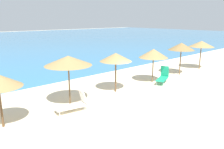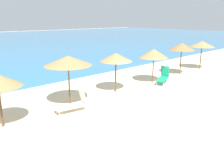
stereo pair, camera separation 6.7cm
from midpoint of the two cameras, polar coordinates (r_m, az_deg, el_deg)
ground_plane at (r=13.63m, az=6.93°, el=-6.39°), size 160.00×160.00×0.00m
beach_umbrella_2 at (r=12.28m, az=-11.16°, el=3.44°), size 2.55×2.55×2.80m
beach_umbrella_3 at (r=14.45m, az=0.82°, el=4.38°), size 2.07×2.07×2.59m
beach_umbrella_4 at (r=17.00m, az=10.33°, el=5.27°), size 2.16×2.16×2.54m
beach_umbrella_5 at (r=19.96m, az=17.02°, el=6.78°), size 2.19×2.19×2.74m
beach_umbrella_6 at (r=22.98m, az=21.58°, el=7.18°), size 2.30×2.30×2.67m
lounge_chair_0 at (r=17.29m, az=12.62°, el=-0.52°), size 1.73×1.18×1.21m
lounge_chair_2 at (r=12.01m, az=-9.73°, el=-7.31°), size 1.73×0.89×1.05m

